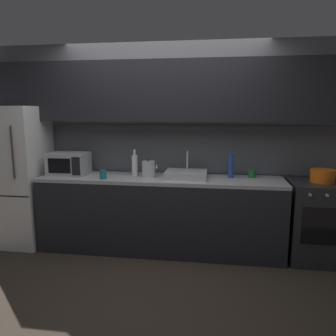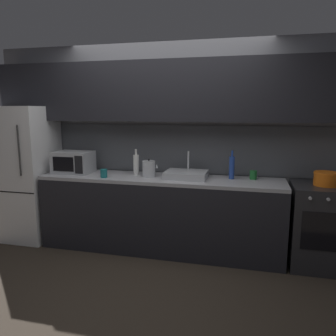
# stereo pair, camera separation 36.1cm
# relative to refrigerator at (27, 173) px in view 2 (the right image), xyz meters

# --- Properties ---
(ground_plane) EXTENTS (10.00, 10.00, 0.00)m
(ground_plane) POSITION_rel_refrigerator_xyz_m (1.82, -0.90, -0.87)
(ground_plane) COLOR #2D261E
(back_wall) EXTENTS (4.61, 0.44, 2.50)m
(back_wall) POSITION_rel_refrigerator_xyz_m (1.82, 0.30, 0.68)
(back_wall) COLOR slate
(back_wall) RESTS_ON ground
(counter_run) EXTENTS (2.87, 0.60, 0.90)m
(counter_run) POSITION_rel_refrigerator_xyz_m (1.82, 0.00, -0.42)
(counter_run) COLOR black
(counter_run) RESTS_ON ground
(refrigerator) EXTENTS (0.68, 0.69, 1.73)m
(refrigerator) POSITION_rel_refrigerator_xyz_m (0.00, 0.00, 0.00)
(refrigerator) COLOR white
(refrigerator) RESTS_ON ground
(oven_range) EXTENTS (0.60, 0.62, 0.90)m
(oven_range) POSITION_rel_refrigerator_xyz_m (3.59, -0.00, -0.41)
(oven_range) COLOR #232326
(oven_range) RESTS_ON ground
(microwave) EXTENTS (0.46, 0.35, 0.27)m
(microwave) POSITION_rel_refrigerator_xyz_m (0.68, 0.02, 0.17)
(microwave) COLOR #A8AAAF
(microwave) RESTS_ON counter_run
(sink_basin) EXTENTS (0.48, 0.38, 0.30)m
(sink_basin) POSITION_rel_refrigerator_xyz_m (2.13, 0.03, 0.08)
(sink_basin) COLOR #ADAFB5
(sink_basin) RESTS_ON counter_run
(kettle) EXTENTS (0.19, 0.15, 0.22)m
(kettle) POSITION_rel_refrigerator_xyz_m (1.68, -0.01, 0.13)
(kettle) COLOR #B7BABF
(kettle) RESTS_ON counter_run
(wine_bottle_blue) EXTENTS (0.06, 0.06, 0.33)m
(wine_bottle_blue) POSITION_rel_refrigerator_xyz_m (2.64, 0.10, 0.17)
(wine_bottle_blue) COLOR #234299
(wine_bottle_blue) RESTS_ON counter_run
(wine_bottle_white) EXTENTS (0.07, 0.07, 0.32)m
(wine_bottle_white) POSITION_rel_refrigerator_xyz_m (1.50, 0.07, 0.16)
(wine_bottle_white) COLOR silver
(wine_bottle_white) RESTS_ON counter_run
(mug_teal) EXTENTS (0.08, 0.08, 0.10)m
(mug_teal) POSITION_rel_refrigerator_xyz_m (1.18, -0.18, 0.08)
(mug_teal) COLOR #19666B
(mug_teal) RESTS_ON counter_run
(mug_green) EXTENTS (0.08, 0.08, 0.10)m
(mug_green) POSITION_rel_refrigerator_xyz_m (2.89, 0.15, 0.08)
(mug_green) COLOR #1E6B2D
(mug_green) RESTS_ON counter_run
(cooking_pot) EXTENTS (0.26, 0.26, 0.14)m
(cooking_pot) POSITION_rel_refrigerator_xyz_m (3.63, 0.00, 0.11)
(cooking_pot) COLOR orange
(cooking_pot) RESTS_ON oven_range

